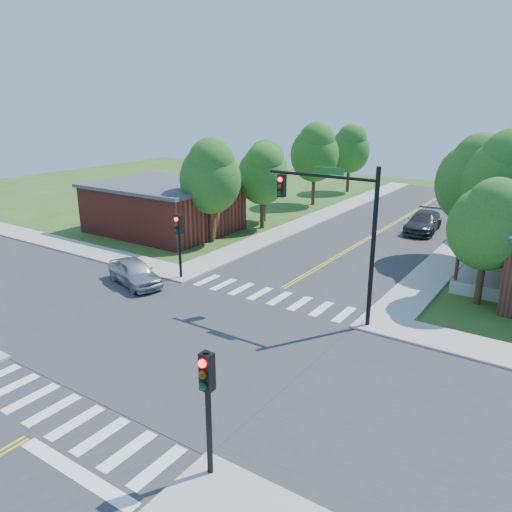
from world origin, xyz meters
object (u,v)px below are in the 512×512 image
Objects in this scene: signal_mast_ne at (338,217)px; signal_pole_se at (207,391)px; car_dgrey at (423,222)px; signal_pole_nw at (179,234)px; car_silver at (135,273)px.

signal_pole_se is at bearing -81.44° from signal_mast_ne.
signal_pole_se is 0.70× the size of car_dgrey.
signal_pole_nw is at bearing -179.93° from signal_mast_ne.
signal_pole_nw is 20.20m from car_dgrey.
signal_mast_ne reaches higher than car_dgrey.
car_dgrey is at bearing 95.56° from signal_pole_se.
signal_pole_nw reaches higher than car_dgrey.
signal_pole_se is at bearing -89.50° from car_dgrey.
signal_pole_se is at bearing -45.00° from signal_pole_nw.
signal_pole_se is 15.73m from car_silver.
signal_pole_se is 0.85× the size of car_silver.
car_dgrey is (9.79, 20.38, 0.05)m from car_silver.
signal_pole_nw is 0.70× the size of car_dgrey.
signal_pole_nw is at bearing -119.53° from car_dgrey.
car_silver is 0.82× the size of car_dgrey.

